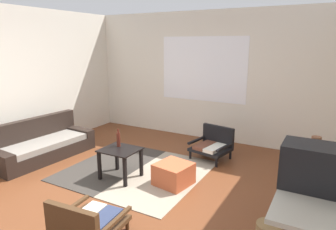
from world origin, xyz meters
name	(u,v)px	position (x,y,z in m)	size (l,w,h in m)	color
ground_plane	(116,195)	(0.00, 0.00, 0.00)	(7.80, 7.80, 0.00)	brown
far_wall_with_window	(204,76)	(0.00, 3.06, 1.35)	(5.60, 0.13, 2.70)	silver
side_wall_left	(5,83)	(-2.66, 0.30, 1.35)	(0.12, 6.60, 2.70)	silver
area_rug	(136,171)	(-0.22, 0.80, 0.01)	(2.13, 2.00, 0.01)	#38332D
couch	(42,146)	(-2.07, 0.46, 0.22)	(0.84, 1.84, 0.70)	black
coffee_table	(120,156)	(-0.28, 0.48, 0.37)	(0.56, 0.50, 0.47)	black
armchair_by_window	(213,144)	(0.67, 1.96, 0.26)	(0.73, 0.67, 0.57)	black
armchair_striped_foreground	(86,223)	(0.36, -0.91, 0.22)	(0.68, 0.68, 0.51)	#472D19
ottoman_orange	(174,174)	(0.54, 0.68, 0.16)	(0.48, 0.48, 0.33)	#BC5633
console_shelf	(309,187)	(2.37, -0.10, 0.76)	(0.46, 1.70, 0.85)	#B2AD9E
crt_television	(311,166)	(2.36, -0.28, 1.04)	(0.47, 0.35, 0.38)	black
clay_vase	(314,156)	(2.37, 0.22, 0.95)	(0.26, 0.26, 0.31)	brown
glass_bottle	(118,139)	(-0.37, 0.57, 0.59)	(0.06, 0.06, 0.28)	#5B2319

